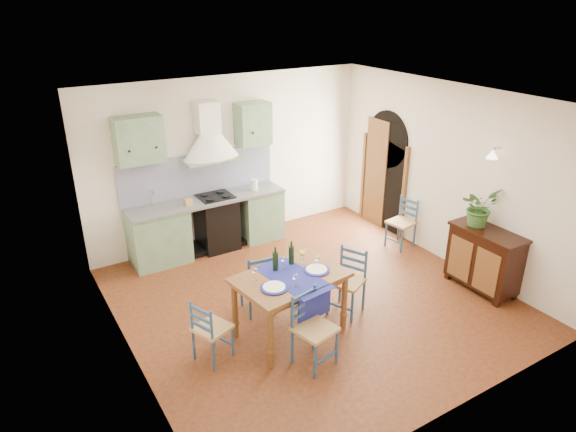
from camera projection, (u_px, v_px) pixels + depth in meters
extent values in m
plane|color=#401B0D|center=(312.00, 299.00, 7.26)|extent=(5.00, 5.00, 0.00)
cube|color=silver|center=(231.00, 159.00, 8.65)|extent=(5.00, 0.04, 2.80)
cube|color=gray|center=(159.00, 237.00, 8.10)|extent=(0.90, 0.60, 0.88)
cube|color=gray|center=(259.00, 213.00, 8.96)|extent=(0.70, 0.60, 0.88)
cube|color=black|center=(217.00, 223.00, 8.58)|extent=(0.60, 0.58, 0.88)
cube|color=gray|center=(207.00, 200.00, 8.32)|extent=(2.60, 0.64, 0.04)
cube|color=silver|center=(156.00, 211.00, 7.92)|extent=(0.45, 0.40, 0.03)
cylinder|color=silver|center=(151.00, 198.00, 8.00)|extent=(0.02, 0.02, 0.26)
cube|color=black|center=(215.00, 196.00, 8.38)|extent=(0.55, 0.48, 0.02)
cube|color=black|center=(209.00, 246.00, 8.71)|extent=(2.60, 0.50, 0.08)
cube|color=#080E4E|center=(199.00, 174.00, 8.39)|extent=(2.65, 0.05, 0.68)
cube|color=gray|center=(139.00, 140.00, 7.53)|extent=(0.70, 0.34, 0.70)
cube|color=gray|center=(253.00, 124.00, 8.44)|extent=(0.55, 0.34, 0.70)
cone|color=silver|center=(211.00, 147.00, 8.10)|extent=(0.96, 0.96, 0.40)
cube|color=silver|center=(207.00, 117.00, 7.99)|extent=(0.36, 0.30, 0.50)
cube|color=silver|center=(448.00, 175.00, 7.89)|extent=(0.04, 5.00, 2.80)
cube|color=black|center=(384.00, 184.00, 9.21)|extent=(0.03, 1.00, 1.65)
cylinder|color=black|center=(387.00, 139.00, 8.88)|extent=(0.03, 1.00, 1.00)
cube|color=brown|center=(404.00, 194.00, 8.78)|extent=(0.06, 0.06, 1.65)
cube|color=brown|center=(364.00, 176.00, 9.62)|extent=(0.06, 0.06, 1.65)
cube|color=brown|center=(376.00, 173.00, 9.31)|extent=(0.04, 0.55, 1.96)
cylinder|color=silver|center=(498.00, 148.00, 6.95)|extent=(0.15, 0.04, 0.04)
cone|color=#FFEDC6|center=(493.00, 154.00, 6.93)|extent=(0.16, 0.16, 0.12)
cube|color=silver|center=(121.00, 255.00, 5.50)|extent=(0.04, 5.00, 2.80)
cube|color=silver|center=(316.00, 100.00, 6.14)|extent=(5.00, 5.00, 0.01)
cube|color=brown|center=(290.00, 278.00, 6.22)|extent=(1.42, 1.04, 0.05)
cube|color=brown|center=(290.00, 282.00, 6.25)|extent=(1.27, 0.89, 0.08)
cylinder|color=brown|center=(270.00, 339.00, 5.79)|extent=(0.08, 0.08, 0.78)
cylinder|color=brown|center=(235.00, 311.00, 6.31)|extent=(0.08, 0.08, 0.78)
cylinder|color=brown|center=(344.00, 303.00, 6.46)|extent=(0.08, 0.08, 0.78)
cylinder|color=brown|center=(307.00, 280.00, 6.98)|extent=(0.08, 0.08, 0.78)
cube|color=navy|center=(293.00, 277.00, 6.17)|extent=(0.62, 1.04, 0.01)
cube|color=navy|center=(315.00, 305.00, 5.96)|extent=(0.49, 0.08, 0.38)
cylinder|color=navy|center=(274.00, 288.00, 5.94)|extent=(0.33, 0.33, 0.01)
cylinder|color=white|center=(274.00, 287.00, 5.93)|extent=(0.26, 0.26, 0.01)
cylinder|color=navy|center=(317.00, 270.00, 6.31)|extent=(0.33, 0.33, 0.01)
cylinder|color=white|center=(317.00, 269.00, 6.31)|extent=(0.26, 0.26, 0.01)
cylinder|color=black|center=(275.00, 259.00, 6.27)|extent=(0.07, 0.07, 0.32)
cylinder|color=black|center=(291.00, 253.00, 6.42)|extent=(0.07, 0.07, 0.32)
cylinder|color=white|center=(302.00, 258.00, 6.49)|extent=(0.05, 0.05, 0.10)
sphere|color=yellow|center=(302.00, 252.00, 6.46)|extent=(0.10, 0.10, 0.10)
cylinder|color=navy|center=(315.00, 361.00, 5.68)|extent=(0.04, 0.04, 0.47)
cylinder|color=navy|center=(292.00, 331.00, 5.83)|extent=(0.04, 0.04, 0.91)
cylinder|color=navy|center=(337.00, 347.00, 5.92)|extent=(0.04, 0.04, 0.47)
cylinder|color=navy|center=(314.00, 318.00, 6.07)|extent=(0.04, 0.04, 0.91)
cube|color=tan|center=(315.00, 329.00, 5.82)|extent=(0.51, 0.51, 0.04)
cube|color=navy|center=(303.00, 313.00, 5.89)|extent=(0.38, 0.11, 0.05)
cube|color=navy|center=(304.00, 304.00, 5.84)|extent=(0.38, 0.11, 0.05)
cube|color=navy|center=(304.00, 295.00, 5.79)|extent=(0.38, 0.11, 0.05)
cube|color=navy|center=(326.00, 358.00, 5.82)|extent=(0.36, 0.11, 0.03)
cylinder|color=navy|center=(266.00, 286.00, 7.15)|extent=(0.04, 0.04, 0.46)
cylinder|color=navy|center=(275.00, 285.00, 6.76)|extent=(0.04, 0.04, 0.90)
cylinder|color=navy|center=(241.00, 291.00, 7.02)|extent=(0.04, 0.04, 0.46)
cylinder|color=navy|center=(250.00, 290.00, 6.63)|extent=(0.04, 0.04, 0.90)
cube|color=tan|center=(258.00, 279.00, 6.84)|extent=(0.48, 0.48, 0.04)
cube|color=navy|center=(262.00, 277.00, 6.63)|extent=(0.38, 0.08, 0.05)
cube|color=navy|center=(262.00, 269.00, 6.58)|extent=(0.38, 0.08, 0.05)
cube|color=navy|center=(262.00, 261.00, 6.54)|extent=(0.38, 0.08, 0.05)
cube|color=navy|center=(254.00, 292.00, 7.11)|extent=(0.36, 0.08, 0.03)
cylinder|color=navy|center=(233.00, 342.00, 6.05)|extent=(0.03, 0.03, 0.41)
cylinder|color=navy|center=(213.00, 342.00, 5.74)|extent=(0.03, 0.03, 0.80)
cylinder|color=navy|center=(213.00, 332.00, 6.23)|extent=(0.03, 0.03, 0.41)
cylinder|color=navy|center=(193.00, 331.00, 5.91)|extent=(0.03, 0.03, 0.80)
cube|color=tan|center=(212.00, 328.00, 5.93)|extent=(0.49, 0.49, 0.04)
cube|color=navy|center=(202.00, 327.00, 5.77)|extent=(0.14, 0.32, 0.04)
cube|color=navy|center=(201.00, 319.00, 5.73)|extent=(0.14, 0.32, 0.04)
cube|color=navy|center=(200.00, 311.00, 5.69)|extent=(0.14, 0.32, 0.04)
cube|color=navy|center=(223.00, 340.00, 6.16)|extent=(0.14, 0.31, 0.02)
cylinder|color=navy|center=(328.00, 299.00, 6.84)|extent=(0.04, 0.04, 0.46)
cylinder|color=navy|center=(341.00, 273.00, 7.03)|extent=(0.04, 0.04, 0.89)
cylinder|color=navy|center=(352.00, 307.00, 6.67)|extent=(0.04, 0.04, 0.46)
cylinder|color=navy|center=(365.00, 281.00, 6.86)|extent=(0.04, 0.04, 0.89)
cube|color=tan|center=(347.00, 281.00, 6.80)|extent=(0.56, 0.56, 0.04)
cube|color=navy|center=(353.00, 267.00, 6.89)|extent=(0.19, 0.35, 0.04)
cube|color=navy|center=(353.00, 260.00, 6.84)|extent=(0.19, 0.35, 0.04)
cube|color=navy|center=(354.00, 252.00, 6.79)|extent=(0.19, 0.35, 0.04)
cube|color=navy|center=(340.00, 306.00, 6.78)|extent=(0.18, 0.33, 0.02)
cylinder|color=navy|center=(386.00, 234.00, 8.71)|extent=(0.03, 0.03, 0.43)
cylinder|color=navy|center=(399.00, 218.00, 8.83)|extent=(0.03, 0.03, 0.84)
cylinder|color=navy|center=(402.00, 241.00, 8.47)|extent=(0.03, 0.03, 0.43)
cylinder|color=navy|center=(416.00, 224.00, 8.59)|extent=(0.03, 0.03, 0.84)
cube|color=tan|center=(401.00, 222.00, 8.60)|extent=(0.45, 0.45, 0.04)
cube|color=navy|center=(408.00, 213.00, 8.65)|extent=(0.08, 0.36, 0.04)
cube|color=navy|center=(409.00, 207.00, 8.61)|extent=(0.08, 0.36, 0.04)
cube|color=navy|center=(409.00, 201.00, 8.56)|extent=(0.08, 0.36, 0.04)
cube|color=navy|center=(393.00, 240.00, 8.61)|extent=(0.08, 0.34, 0.02)
cube|color=black|center=(484.00, 259.00, 7.34)|extent=(0.45, 1.00, 0.82)
cube|color=black|center=(489.00, 232.00, 7.17)|extent=(0.50, 1.05, 0.04)
cube|color=brown|center=(486.00, 272.00, 7.06)|extent=(0.02, 0.38, 0.63)
cube|color=brown|center=(460.00, 259.00, 7.42)|extent=(0.02, 0.38, 0.63)
cube|color=black|center=(497.00, 303.00, 7.09)|extent=(0.08, 0.08, 0.08)
cube|color=black|center=(448.00, 276.00, 7.78)|extent=(0.08, 0.08, 0.08)
cube|color=black|center=(513.00, 296.00, 7.26)|extent=(0.08, 0.08, 0.08)
cube|color=black|center=(464.00, 270.00, 7.94)|extent=(0.08, 0.08, 0.08)
imported|color=#335E26|center=(479.00, 207.00, 7.21)|extent=(0.53, 0.47, 0.56)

